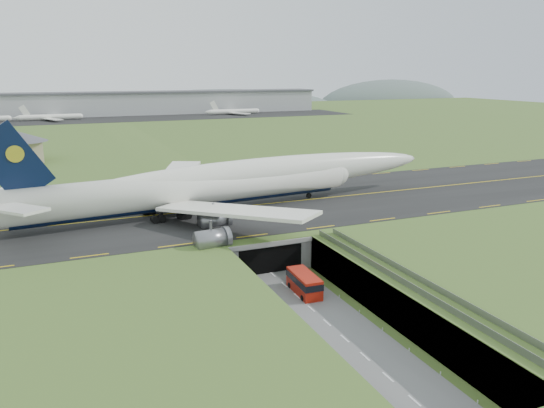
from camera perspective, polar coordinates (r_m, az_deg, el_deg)
name	(u,v)px	position (r m, az deg, el deg)	size (l,w,h in m)	color
ground	(289,290)	(88.55, 1.87, -9.26)	(900.00, 900.00, 0.00)	#435E25
airfield_deck	(289,273)	(87.41, 1.89, -7.46)	(800.00, 800.00, 6.00)	gray
trench_road	(310,308)	(82.36, 4.08, -11.09)	(12.00, 75.00, 0.20)	slate
taxiway	(227,208)	(115.82, -4.88, -0.45)	(800.00, 44.00, 0.18)	black
tunnel_portal	(253,242)	(101.82, -2.02, -4.09)	(17.00, 22.30, 6.00)	gray
guideway	(419,294)	(76.85, 15.58, -9.26)	(3.00, 53.00, 7.05)	#A8A8A3
jumbo_jet	(224,183)	(113.55, -5.16, 2.23)	(104.63, 65.15, 21.66)	white
shuttle_tram	(304,283)	(86.68, 3.49, -8.50)	(3.48, 8.37, 3.34)	#AC1A0B
service_building	(18,144)	(192.60, -25.67, 5.86)	(22.00, 22.00, 10.22)	tan
cargo_terminal	(103,104)	(375.40, -17.74, 10.24)	(320.00, 67.00, 15.60)	#B2B2B2
distant_hills	(162,114)	(514.85, -11.75, 9.48)	(700.00, 91.00, 60.00)	slate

